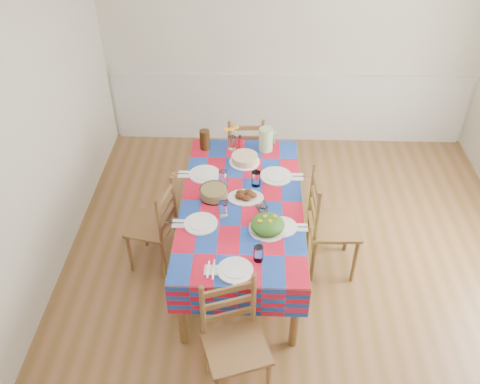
% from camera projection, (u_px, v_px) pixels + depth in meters
% --- Properties ---
extents(room, '(4.58, 5.08, 2.78)m').
position_uv_depth(room, '(309.00, 163.00, 3.91)').
color(room, brown).
rests_on(room, ground).
extents(wainscot, '(4.41, 0.06, 0.92)m').
position_uv_depth(wainscot, '(289.00, 106.00, 6.39)').
color(wainscot, silver).
rests_on(wainscot, room).
extents(dining_table, '(1.07, 1.99, 0.78)m').
position_uv_depth(dining_table, '(242.00, 208.00, 4.51)').
color(dining_table, brown).
rests_on(dining_table, room).
extents(setting_near_head, '(0.44, 0.30, 0.13)m').
position_uv_depth(setting_near_head, '(243.00, 264.00, 3.83)').
color(setting_near_head, white).
rests_on(setting_near_head, dining_table).
extents(setting_left_near, '(0.52, 0.31, 0.14)m').
position_uv_depth(setting_left_near, '(208.00, 218.00, 4.23)').
color(setting_left_near, white).
rests_on(setting_left_near, dining_table).
extents(setting_left_far, '(0.53, 0.32, 0.14)m').
position_uv_depth(setting_left_far, '(211.00, 175.00, 4.70)').
color(setting_left_far, white).
rests_on(setting_left_far, dining_table).
extents(setting_right_near, '(0.47, 0.27, 0.12)m').
position_uv_depth(setting_right_near, '(276.00, 221.00, 4.21)').
color(setting_right_near, white).
rests_on(setting_right_near, dining_table).
extents(setting_right_far, '(0.56, 0.32, 0.14)m').
position_uv_depth(setting_right_far, '(270.00, 177.00, 4.68)').
color(setting_right_far, white).
rests_on(setting_right_far, dining_table).
extents(meat_platter, '(0.32, 0.23, 0.06)m').
position_uv_depth(meat_platter, '(245.00, 196.00, 4.47)').
color(meat_platter, white).
rests_on(meat_platter, dining_table).
extents(salad_platter, '(0.31, 0.31, 0.13)m').
position_uv_depth(salad_platter, '(267.00, 225.00, 4.14)').
color(salad_platter, white).
rests_on(salad_platter, dining_table).
extents(pasta_bowl, '(0.25, 0.25, 0.09)m').
position_uv_depth(pasta_bowl, '(214.00, 193.00, 4.48)').
color(pasta_bowl, white).
rests_on(pasta_bowl, dining_table).
extents(cake, '(0.30, 0.30, 0.08)m').
position_uv_depth(cake, '(245.00, 159.00, 4.90)').
color(cake, white).
rests_on(cake, dining_table).
extents(serving_utensils, '(0.15, 0.34, 0.01)m').
position_uv_depth(serving_utensils, '(262.00, 209.00, 4.37)').
color(serving_utensils, black).
rests_on(serving_utensils, dining_table).
extents(flower_vase, '(0.16, 0.13, 0.26)m').
position_uv_depth(flower_vase, '(232.00, 139.00, 5.05)').
color(flower_vase, white).
rests_on(flower_vase, dining_table).
extents(hot_sauce, '(0.04, 0.04, 0.16)m').
position_uv_depth(hot_sauce, '(240.00, 142.00, 5.06)').
color(hot_sauce, red).
rests_on(hot_sauce, dining_table).
extents(green_pitcher, '(0.14, 0.14, 0.24)m').
position_uv_depth(green_pitcher, '(266.00, 139.00, 5.02)').
color(green_pitcher, '#B0D395').
rests_on(green_pitcher, dining_table).
extents(tea_pitcher, '(0.10, 0.10, 0.20)m').
position_uv_depth(tea_pitcher, '(205.00, 140.00, 5.05)').
color(tea_pitcher, '#331F0B').
rests_on(tea_pitcher, dining_table).
extents(name_card, '(0.09, 0.03, 0.02)m').
position_uv_depth(name_card, '(239.00, 285.00, 3.69)').
color(name_card, white).
rests_on(name_card, dining_table).
extents(chair_near, '(0.55, 0.54, 0.99)m').
position_uv_depth(chair_near, '(234.00, 342.00, 3.65)').
color(chair_near, brown).
rests_on(chair_near, room).
extents(chair_far, '(0.43, 0.42, 0.93)m').
position_uv_depth(chair_far, '(245.00, 151.00, 5.64)').
color(chair_far, brown).
rests_on(chair_far, room).
extents(chair_left, '(0.47, 0.49, 0.93)m').
position_uv_depth(chair_left, '(155.00, 226.00, 4.67)').
color(chair_left, brown).
rests_on(chair_left, room).
extents(chair_right, '(0.46, 0.48, 1.05)m').
position_uv_depth(chair_right, '(329.00, 225.00, 4.60)').
color(chair_right, brown).
rests_on(chair_right, room).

